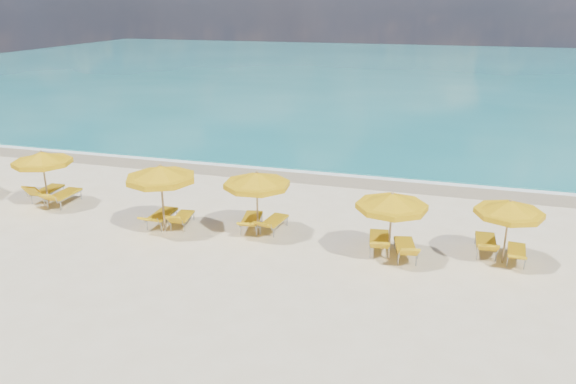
# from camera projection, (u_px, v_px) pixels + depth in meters

# --- Properties ---
(ground_plane) EXTENTS (120.00, 120.00, 0.00)m
(ground_plane) POSITION_uv_depth(u_px,v_px,m) (276.00, 239.00, 18.95)
(ground_plane) COLOR beige
(ocean) EXTENTS (120.00, 80.00, 0.30)m
(ocean) POSITION_uv_depth(u_px,v_px,m) (405.00, 72.00, 62.51)
(ocean) COLOR #146F73
(ocean) RESTS_ON ground
(wet_sand_band) EXTENTS (120.00, 2.60, 0.01)m
(wet_sand_band) POSITION_uv_depth(u_px,v_px,m) (324.00, 177.00, 25.67)
(wet_sand_band) COLOR tan
(wet_sand_band) RESTS_ON ground
(foam_line) EXTENTS (120.00, 1.20, 0.03)m
(foam_line) POSITION_uv_depth(u_px,v_px,m) (328.00, 172.00, 26.39)
(foam_line) COLOR white
(foam_line) RESTS_ON ground
(whitecap_near) EXTENTS (14.00, 0.36, 0.05)m
(whitecap_near) POSITION_uv_depth(u_px,v_px,m) (266.00, 126.00, 35.98)
(whitecap_near) COLOR white
(whitecap_near) RESTS_ON ground
(whitecap_far) EXTENTS (18.00, 0.30, 0.05)m
(whitecap_far) POSITION_uv_depth(u_px,v_px,m) (491.00, 117.00, 38.60)
(whitecap_far) COLOR white
(whitecap_far) RESTS_ON ground
(umbrella_2) EXTENTS (2.43, 2.43, 2.26)m
(umbrella_2) POSITION_uv_depth(u_px,v_px,m) (42.00, 159.00, 21.39)
(umbrella_2) COLOR tan
(umbrella_2) RESTS_ON ground
(umbrella_3) EXTENTS (2.55, 2.55, 2.44)m
(umbrella_3) POSITION_uv_depth(u_px,v_px,m) (161.00, 174.00, 18.98)
(umbrella_3) COLOR tan
(umbrella_3) RESTS_ON ground
(umbrella_4) EXTENTS (2.84, 2.84, 2.29)m
(umbrella_4) POSITION_uv_depth(u_px,v_px,m) (257.00, 180.00, 18.72)
(umbrella_4) COLOR tan
(umbrella_4) RESTS_ON ground
(umbrella_5) EXTENTS (2.57, 2.57, 2.23)m
(umbrella_5) POSITION_uv_depth(u_px,v_px,m) (392.00, 202.00, 16.88)
(umbrella_5) COLOR tan
(umbrella_5) RESTS_ON ground
(umbrella_6) EXTENTS (2.10, 2.10, 2.08)m
(umbrella_6) POSITION_uv_depth(u_px,v_px,m) (509.00, 209.00, 16.70)
(umbrella_6) COLOR tan
(umbrella_6) RESTS_ON ground
(lounger_2_left) EXTENTS (0.73, 1.87, 0.92)m
(lounger_2_left) POSITION_uv_depth(u_px,v_px,m) (47.00, 194.00, 22.62)
(lounger_2_left) COLOR #A5A8AD
(lounger_2_left) RESTS_ON ground
(lounger_2_right) EXTENTS (0.70, 2.00, 0.85)m
(lounger_2_right) POSITION_uv_depth(u_px,v_px,m) (64.00, 199.00, 22.11)
(lounger_2_right) COLOR #A5A8AD
(lounger_2_right) RESTS_ON ground
(lounger_3_left) EXTENTS (0.66, 1.92, 0.72)m
(lounger_3_left) POSITION_uv_depth(u_px,v_px,m) (162.00, 219.00, 20.09)
(lounger_3_left) COLOR #A5A8AD
(lounger_3_left) RESTS_ON ground
(lounger_3_right) EXTENTS (0.76, 1.67, 0.76)m
(lounger_3_right) POSITION_uv_depth(u_px,v_px,m) (182.00, 221.00, 19.99)
(lounger_3_right) COLOR #A5A8AD
(lounger_3_right) RESTS_ON ground
(lounger_4_left) EXTENTS (0.93, 1.97, 0.72)m
(lounger_4_left) POSITION_uv_depth(u_px,v_px,m) (251.00, 223.00, 19.71)
(lounger_4_left) COLOR #A5A8AD
(lounger_4_left) RESTS_ON ground
(lounger_4_right) EXTENTS (0.80, 1.82, 0.72)m
(lounger_4_right) POSITION_uv_depth(u_px,v_px,m) (273.00, 225.00, 19.59)
(lounger_4_right) COLOR #A5A8AD
(lounger_4_right) RESTS_ON ground
(lounger_5_left) EXTENTS (0.88, 1.98, 0.82)m
(lounger_5_left) POSITION_uv_depth(u_px,v_px,m) (379.00, 244.00, 18.00)
(lounger_5_left) COLOR #A5A8AD
(lounger_5_left) RESTS_ON ground
(lounger_5_right) EXTENTS (0.96, 1.89, 0.81)m
(lounger_5_right) POSITION_uv_depth(u_px,v_px,m) (405.00, 251.00, 17.53)
(lounger_5_right) COLOR #A5A8AD
(lounger_5_right) RESTS_ON ground
(lounger_6_left) EXTENTS (0.67, 1.90, 0.81)m
(lounger_6_left) POSITION_uv_depth(u_px,v_px,m) (485.00, 247.00, 17.84)
(lounger_6_left) COLOR #A5A8AD
(lounger_6_left) RESTS_ON ground
(lounger_6_right) EXTENTS (0.68, 1.71, 0.64)m
(lounger_6_right) POSITION_uv_depth(u_px,v_px,m) (516.00, 256.00, 17.30)
(lounger_6_right) COLOR #A5A8AD
(lounger_6_right) RESTS_ON ground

